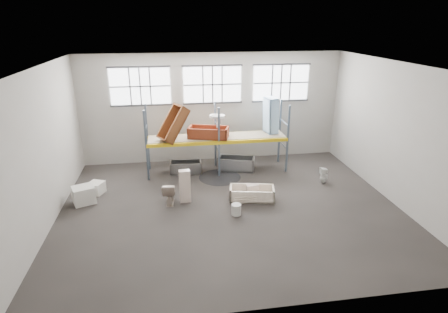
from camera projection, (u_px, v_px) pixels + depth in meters
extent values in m
cube|color=#403B38|center=(230.00, 208.00, 13.22)|extent=(12.00, 10.00, 0.10)
cube|color=silver|center=(231.00, 64.00, 11.42)|extent=(12.00, 10.00, 0.10)
cube|color=#A29E95|center=(212.00, 108.00, 16.99)|extent=(12.00, 0.10, 5.00)
cube|color=#9E9A93|center=(271.00, 216.00, 7.65)|extent=(12.00, 0.10, 5.00)
cube|color=beige|center=(41.00, 151.00, 11.46)|extent=(0.10, 10.00, 5.00)
cube|color=#9F9B93|center=(396.00, 134.00, 13.17)|extent=(0.10, 10.00, 5.00)
cube|color=white|center=(140.00, 86.00, 16.05)|extent=(2.60, 0.04, 1.60)
cube|color=white|center=(212.00, 84.00, 16.50)|extent=(2.60, 0.04, 1.60)
cube|color=white|center=(281.00, 83.00, 16.95)|extent=(2.60, 0.04, 1.60)
cube|color=slate|center=(146.00, 146.00, 14.93)|extent=(0.08, 0.08, 3.00)
cube|color=slate|center=(148.00, 137.00, 16.04)|extent=(0.08, 0.08, 3.00)
cube|color=slate|center=(219.00, 143.00, 15.35)|extent=(0.08, 0.08, 3.00)
cube|color=slate|center=(215.00, 134.00, 16.46)|extent=(0.08, 0.08, 3.00)
cube|color=slate|center=(288.00, 139.00, 15.78)|extent=(0.08, 0.08, 3.00)
cube|color=slate|center=(280.00, 131.00, 16.89)|extent=(0.08, 0.08, 3.00)
cube|color=yellow|center=(219.00, 143.00, 15.35)|extent=(6.00, 0.10, 0.14)
cube|color=yellow|center=(215.00, 134.00, 16.46)|extent=(6.00, 0.10, 0.14)
cube|color=gray|center=(217.00, 137.00, 15.88)|extent=(5.90, 1.10, 0.03)
cylinder|color=black|center=(220.00, 177.00, 15.70)|extent=(1.80, 1.80, 0.00)
cube|color=beige|center=(252.00, 190.00, 13.88)|extent=(0.47, 0.25, 0.43)
imported|color=beige|center=(239.00, 193.00, 13.90)|extent=(0.51, 0.51, 0.15)
imported|color=#C5B0A0|center=(169.00, 193.00, 13.38)|extent=(0.53, 0.85, 0.82)
cube|color=beige|center=(185.00, 186.00, 13.42)|extent=(0.42, 0.29, 1.24)
imported|color=white|center=(324.00, 175.00, 15.02)|extent=(0.32, 0.32, 0.69)
imported|color=white|center=(217.00, 127.00, 15.44)|extent=(0.75, 0.65, 0.57)
cylinder|color=beige|center=(236.00, 210.00, 12.63)|extent=(0.39, 0.39, 0.39)
cube|color=silver|center=(84.00, 195.00, 13.41)|extent=(0.93, 0.87, 0.64)
cube|color=white|center=(96.00, 188.00, 14.20)|extent=(0.71, 0.71, 0.45)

